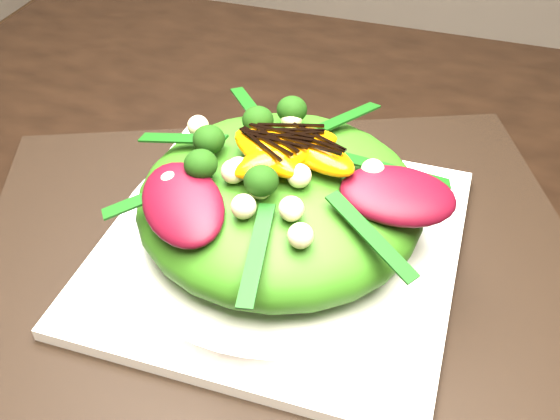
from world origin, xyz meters
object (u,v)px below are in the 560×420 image
(plate_base, at_px, (280,247))
(salad_bowl, at_px, (280,233))
(orange_segment, at_px, (286,136))
(lettuce_mound, at_px, (280,200))
(placemat, at_px, (280,253))

(plate_base, xyz_separation_m, salad_bowl, (0.00, 0.00, 0.01))
(salad_bowl, xyz_separation_m, orange_segment, (-0.00, 0.02, 0.08))
(plate_base, distance_m, lettuce_mound, 0.05)
(plate_base, distance_m, salad_bowl, 0.01)
(salad_bowl, height_order, lettuce_mound, lettuce_mound)
(placemat, xyz_separation_m, lettuce_mound, (0.00, -0.00, 0.06))
(placemat, height_order, lettuce_mound, lettuce_mound)
(salad_bowl, bearing_deg, plate_base, -90.00)
(salad_bowl, bearing_deg, orange_segment, 95.81)
(salad_bowl, distance_m, lettuce_mound, 0.03)
(placemat, height_order, salad_bowl, salad_bowl)
(salad_bowl, distance_m, orange_segment, 0.08)
(plate_base, height_order, lettuce_mound, lettuce_mound)
(placemat, bearing_deg, orange_segment, 95.81)
(plate_base, distance_m, orange_segment, 0.10)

